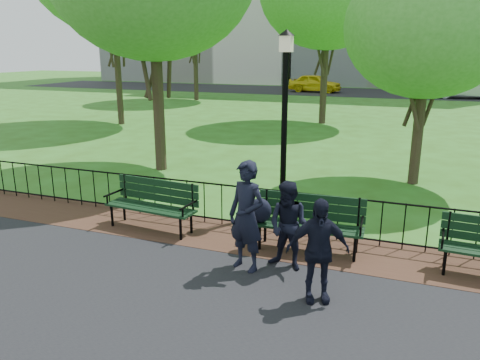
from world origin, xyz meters
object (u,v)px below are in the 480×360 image
at_px(tree_near_e, 429,27).
at_px(lamppost, 284,117).
at_px(sedan_silver, 465,87).
at_px(park_bench_left_a, 153,199).
at_px(person_right, 318,250).
at_px(person_mid, 289,226).
at_px(park_bench_main, 290,214).
at_px(person_left, 247,216).
at_px(taxi, 315,83).

bearing_deg(tree_near_e, lamppost, -128.12).
bearing_deg(sedan_silver, park_bench_left_a, 157.96).
bearing_deg(person_right, person_mid, 105.61).
bearing_deg(tree_near_e, park_bench_main, -110.54).
distance_m(lamppost, tree_near_e, 4.87).
bearing_deg(person_mid, person_left, -147.23).
bearing_deg(park_bench_main, sedan_silver, 77.82).
distance_m(park_bench_left_a, person_right, 4.06).
xyz_separation_m(person_mid, taxi, (-6.56, 33.41, 0.01)).
bearing_deg(lamppost, park_bench_left_a, -138.06).
bearing_deg(tree_near_e, person_right, -99.78).
xyz_separation_m(park_bench_main, lamppost, (-0.70, 1.98, 1.48)).
relative_size(park_bench_left_a, person_mid, 1.32).
distance_m(tree_near_e, taxi, 28.62).
relative_size(lamppost, person_mid, 2.64).
xyz_separation_m(park_bench_left_a, person_right, (3.70, -1.67, 0.16)).
xyz_separation_m(park_bench_main, tree_near_e, (2.06, 5.49, 3.43)).
relative_size(lamppost, taxi, 0.89).
height_order(park_bench_main, sedan_silver, sedan_silver).
bearing_deg(sedan_silver, person_right, 164.88).
height_order(park_bench_left_a, taxi, taxi).
height_order(park_bench_main, person_right, person_right).
height_order(tree_near_e, person_mid, tree_near_e).
bearing_deg(park_bench_main, park_bench_left_a, 176.79).
relative_size(park_bench_left_a, person_left, 1.07).
bearing_deg(person_mid, lamppost, 118.17).
relative_size(tree_near_e, person_left, 3.20).
bearing_deg(lamppost, tree_near_e, 51.88).
distance_m(lamppost, person_mid, 3.21).
height_order(park_bench_main, tree_near_e, tree_near_e).
bearing_deg(person_right, park_bench_left_a, 134.34).
relative_size(park_bench_main, sedan_silver, 0.42).
distance_m(lamppost, person_left, 3.27).
bearing_deg(park_bench_left_a, tree_near_e, 53.21).
bearing_deg(park_bench_left_a, person_left, -18.75).
bearing_deg(person_left, taxi, 118.89).
height_order(person_left, person_mid, person_left).
relative_size(park_bench_main, person_mid, 1.38).
xyz_separation_m(person_left, taxi, (-5.91, 33.67, -0.17)).
height_order(tree_near_e, person_left, tree_near_e).
distance_m(person_mid, taxi, 34.04).
xyz_separation_m(tree_near_e, person_right, (-1.23, -7.13, -3.32)).
bearing_deg(park_bench_left_a, park_bench_main, 4.73).
xyz_separation_m(park_bench_main, person_left, (-0.47, -1.04, 0.26)).
distance_m(lamppost, person_right, 4.16).
distance_m(tree_near_e, person_right, 7.96).
bearing_deg(person_right, taxi, 80.45).
bearing_deg(person_mid, tree_near_e, 83.92).
bearing_deg(taxi, person_right, -163.71).
xyz_separation_m(park_bench_left_a, person_mid, (3.05, -0.80, 0.13)).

